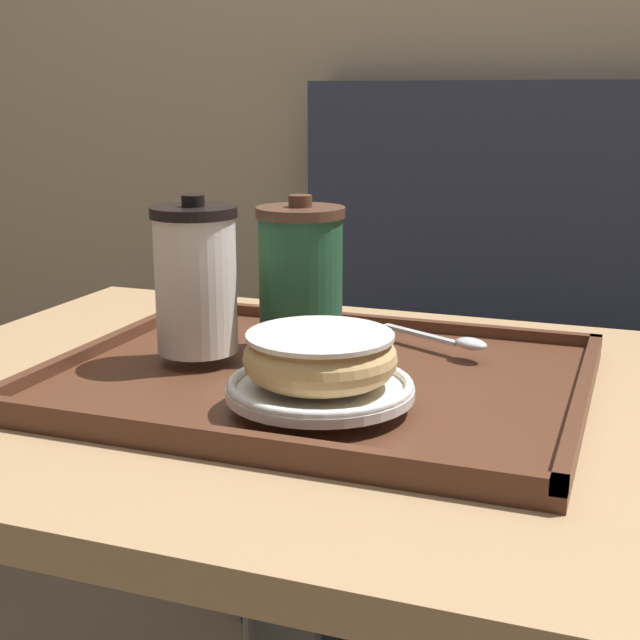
# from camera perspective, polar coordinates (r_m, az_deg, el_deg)

# --- Properties ---
(booth_bench) EXTENTS (1.18, 0.44, 1.00)m
(booth_bench) POSITION_cam_1_polar(r_m,az_deg,el_deg) (1.73, 16.74, -8.71)
(booth_bench) COLOR #33384C
(booth_bench) RESTS_ON ground_plane
(cafe_table) EXTENTS (0.78, 0.64, 0.71)m
(cafe_table) POSITION_cam_1_polar(r_m,az_deg,el_deg) (0.91, -2.48, -14.58)
(cafe_table) COLOR tan
(cafe_table) RESTS_ON ground_plane
(serving_tray) EXTENTS (0.48, 0.38, 0.02)m
(serving_tray) POSITION_cam_1_polar(r_m,az_deg,el_deg) (0.83, 0.00, -3.80)
(serving_tray) COLOR #512D1E
(serving_tray) RESTS_ON cafe_table
(coffee_cup_front) EXTENTS (0.08, 0.08, 0.15)m
(coffee_cup_front) POSITION_cam_1_polar(r_m,az_deg,el_deg) (0.85, -8.10, 2.56)
(coffee_cup_front) COLOR white
(coffee_cup_front) RESTS_ON serving_tray
(coffee_cup_rear) EXTENTS (0.09, 0.09, 0.15)m
(coffee_cup_rear) POSITION_cam_1_polar(r_m,az_deg,el_deg) (0.88, -1.24, 2.99)
(coffee_cup_rear) COLOR #235638
(coffee_cup_rear) RESTS_ON serving_tray
(plate_with_chocolate_donut) EXTENTS (0.16, 0.16, 0.01)m
(plate_with_chocolate_donut) POSITION_cam_1_polar(r_m,az_deg,el_deg) (0.73, 0.00, -4.34)
(plate_with_chocolate_donut) COLOR white
(plate_with_chocolate_donut) RESTS_ON serving_tray
(donut_chocolate_glazed) EXTENTS (0.13, 0.13, 0.04)m
(donut_chocolate_glazed) POSITION_cam_1_polar(r_m,az_deg,el_deg) (0.72, 0.00, -2.33)
(donut_chocolate_glazed) COLOR #DBB270
(donut_chocolate_glazed) RESTS_ON plate_with_chocolate_donut
(spoon) EXTENTS (0.12, 0.07, 0.01)m
(spoon) POSITION_cam_1_polar(r_m,az_deg,el_deg) (0.89, 8.76, -1.35)
(spoon) COLOR silver
(spoon) RESTS_ON serving_tray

